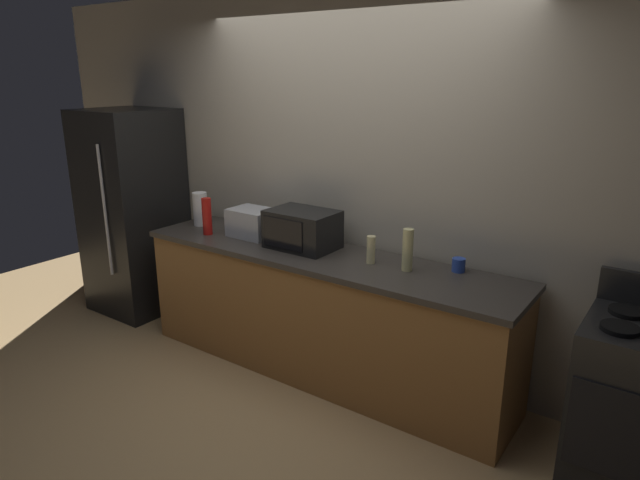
% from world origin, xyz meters
% --- Properties ---
extents(ground_plane, '(8.00, 8.00, 0.00)m').
position_xyz_m(ground_plane, '(0.00, 0.00, 0.00)').
color(ground_plane, tan).
extents(back_wall, '(6.40, 0.10, 2.70)m').
position_xyz_m(back_wall, '(0.00, 0.81, 1.35)').
color(back_wall, '#B2A893').
rests_on(back_wall, ground_plane).
extents(counter_run, '(2.84, 0.64, 0.90)m').
position_xyz_m(counter_run, '(0.00, 0.40, 0.45)').
color(counter_run, '#9E6B38').
rests_on(counter_run, ground_plane).
extents(refrigerator, '(0.72, 0.73, 1.80)m').
position_xyz_m(refrigerator, '(-2.05, 0.40, 0.90)').
color(refrigerator, black).
rests_on(refrigerator, ground_plane).
extents(stove_range, '(0.60, 0.61, 1.08)m').
position_xyz_m(stove_range, '(2.00, 0.40, 0.46)').
color(stove_range, black).
rests_on(stove_range, ground_plane).
extents(microwave, '(0.48, 0.35, 0.27)m').
position_xyz_m(microwave, '(-0.19, 0.45, 1.04)').
color(microwave, black).
rests_on(microwave, counter_run).
extents(toaster_oven, '(0.34, 0.26, 0.21)m').
position_xyz_m(toaster_oven, '(-0.67, 0.46, 1.01)').
color(toaster_oven, '#B7BABF').
rests_on(toaster_oven, counter_run).
extents(paper_towel_roll, '(0.12, 0.12, 0.27)m').
position_xyz_m(paper_towel_roll, '(-1.23, 0.45, 1.04)').
color(paper_towel_roll, white).
rests_on(paper_towel_roll, counter_run).
extents(bottle_hand_soap, '(0.06, 0.06, 0.18)m').
position_xyz_m(bottle_hand_soap, '(0.38, 0.44, 0.99)').
color(bottle_hand_soap, beige).
rests_on(bottle_hand_soap, counter_run).
extents(bottle_vinegar, '(0.07, 0.07, 0.27)m').
position_xyz_m(bottle_vinegar, '(0.64, 0.45, 1.04)').
color(bottle_vinegar, beige).
rests_on(bottle_vinegar, counter_run).
extents(bottle_hot_sauce, '(0.07, 0.07, 0.28)m').
position_xyz_m(bottle_hot_sauce, '(-0.99, 0.29, 1.04)').
color(bottle_hot_sauce, red).
rests_on(bottle_hot_sauce, counter_run).
extents(mug_blue, '(0.08, 0.08, 0.09)m').
position_xyz_m(mug_blue, '(0.91, 0.62, 0.94)').
color(mug_blue, '#2D4CB2').
rests_on(mug_blue, counter_run).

